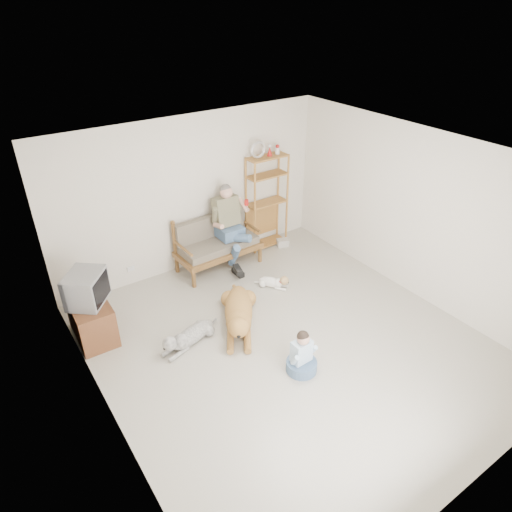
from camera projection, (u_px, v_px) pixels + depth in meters
floor at (288, 344)px, 6.53m from camera, size 5.50×5.50×0.00m
ceiling at (297, 162)px, 5.15m from camera, size 5.50×5.50×0.00m
wall_back at (192, 194)px, 7.79m from camera, size 5.00×0.00×5.00m
wall_front at (493, 402)px, 3.89m from camera, size 5.00×0.00×5.00m
wall_left at (99, 337)px, 4.62m from camera, size 0.00×5.50×5.50m
wall_right at (418, 216)px, 7.06m from camera, size 0.00×5.50×5.50m
loveseat at (216, 242)px, 8.14m from camera, size 1.52×0.75×0.95m
man at (232, 233)px, 7.98m from camera, size 0.58×0.83×1.34m
etagere at (267, 201)px, 8.57m from camera, size 0.80×0.35×2.11m
book_stack at (283, 243)px, 8.96m from camera, size 0.26×0.22×0.14m
tv_stand at (91, 319)px, 6.53m from camera, size 0.53×0.91×0.60m
crt_tv at (86, 288)px, 6.27m from camera, size 0.70×0.72×0.47m
wall_outlet at (131, 269)px, 7.70m from camera, size 0.12×0.02×0.08m
golden_retriever at (239, 314)px, 6.79m from camera, size 1.01×1.51×0.51m
shaggy_dog at (188, 337)px, 6.46m from camera, size 1.08×0.46×0.33m
terrier at (275, 282)px, 7.72m from camera, size 0.43×0.54×0.24m
child at (302, 357)px, 5.97m from camera, size 0.41×0.41×0.65m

